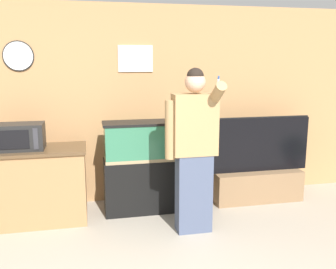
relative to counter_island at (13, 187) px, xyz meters
The scene contains 6 objects.
wall_back_paneled 1.74m from the counter_island, 21.06° to the left, with size 10.00×0.08×2.60m.
counter_island is the anchor object (origin of this frame).
microwave 0.60m from the counter_island, ahead, with size 0.52×0.34×0.30m.
aquarium_on_stand 1.55m from the counter_island, ahead, with size 1.00×0.40×1.15m.
tv_on_stand 3.10m from the counter_island, ahead, with size 1.45×0.40×1.15m.
person_standing 2.14m from the counter_island, 17.40° to the right, with size 0.57×0.43×1.81m.
Camera 1 is at (-0.52, -1.98, 1.88)m, focal length 40.00 mm.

